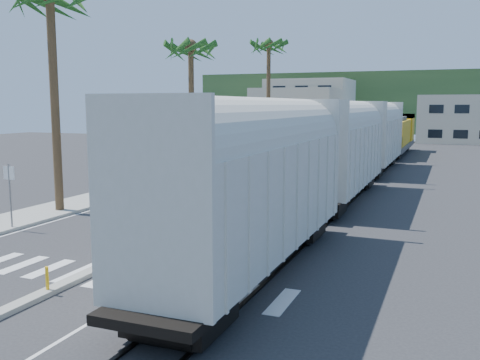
% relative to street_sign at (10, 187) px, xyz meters
% --- Properties ---
extents(ground, '(140.00, 140.00, 0.00)m').
position_rel_street_sign_xyz_m(ground, '(7.30, -2.00, -1.97)').
color(ground, '#28282B').
rests_on(ground, ground).
extents(sidewalk, '(3.00, 90.00, 0.15)m').
position_rel_street_sign_xyz_m(sidewalk, '(-1.20, 23.00, -1.90)').
color(sidewalk, gray).
rests_on(sidewalk, ground).
extents(rails, '(1.56, 100.00, 0.06)m').
position_rel_street_sign_xyz_m(rails, '(12.30, 26.00, -1.94)').
color(rails, black).
rests_on(rails, ground).
extents(median, '(0.45, 60.00, 0.85)m').
position_rel_street_sign_xyz_m(median, '(7.30, 17.96, -1.88)').
color(median, gray).
rests_on(median, ground).
extents(crosswalk, '(14.00, 2.20, 0.01)m').
position_rel_street_sign_xyz_m(crosswalk, '(7.30, -4.00, -1.97)').
color(crosswalk, silver).
rests_on(crosswalk, ground).
extents(lane_markings, '(9.42, 90.00, 0.01)m').
position_rel_street_sign_xyz_m(lane_markings, '(5.15, 23.00, -1.97)').
color(lane_markings, silver).
rests_on(lane_markings, ground).
extents(freight_train, '(3.00, 60.94, 5.85)m').
position_rel_street_sign_xyz_m(freight_train, '(12.30, 18.80, 0.93)').
color(freight_train, beige).
rests_on(freight_train, ground).
extents(palm_trees, '(3.50, 37.20, 13.75)m').
position_rel_street_sign_xyz_m(palm_trees, '(-0.80, 20.70, 8.84)').
color(palm_trees, brown).
rests_on(palm_trees, ground).
extents(street_sign, '(0.60, 0.08, 3.00)m').
position_rel_street_sign_xyz_m(street_sign, '(0.00, 0.00, 0.00)').
color(street_sign, slate).
rests_on(street_sign, ground).
extents(buildings, '(38.00, 27.00, 10.00)m').
position_rel_street_sign_xyz_m(buildings, '(0.89, 69.66, 2.39)').
color(buildings, beige).
rests_on(buildings, ground).
extents(hillside, '(80.00, 20.00, 12.00)m').
position_rel_street_sign_xyz_m(hillside, '(7.30, 98.00, 4.03)').
color(hillside, '#385628').
rests_on(hillside, ground).
extents(car_lead, '(2.42, 4.50, 1.43)m').
position_rel_street_sign_xyz_m(car_lead, '(3.18, 7.56, -1.25)').
color(car_lead, black).
rests_on(car_lead, ground).
extents(car_second, '(2.08, 4.32, 1.35)m').
position_rel_street_sign_xyz_m(car_second, '(4.21, 11.76, -1.30)').
color(car_second, black).
rests_on(car_second, ground).
extents(car_third, '(2.26, 5.15, 1.47)m').
position_rel_street_sign_xyz_m(car_third, '(4.42, 17.32, -1.24)').
color(car_third, black).
rests_on(car_third, ground).
extents(car_rear, '(2.14, 4.57, 1.26)m').
position_rel_street_sign_xyz_m(car_rear, '(4.33, 24.17, -1.34)').
color(car_rear, '#9EA1A3').
rests_on(car_rear, ground).
extents(cyclist, '(0.73, 1.71, 2.08)m').
position_rel_street_sign_xyz_m(cyclist, '(8.52, -1.72, -1.30)').
color(cyclist, '#9EA0A5').
rests_on(cyclist, ground).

